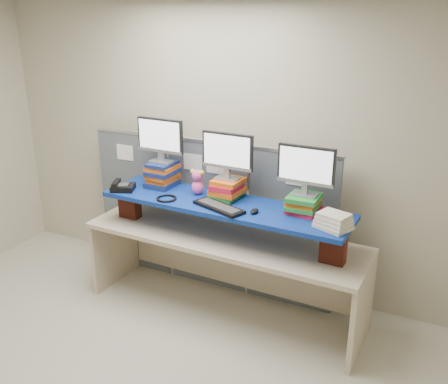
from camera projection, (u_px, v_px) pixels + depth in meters
The scene contains 18 objects.
room at pixel (82, 220), 3.24m from camera, with size 5.00×4.00×2.80m.
cubicle_partition at pixel (208, 214), 4.97m from camera, with size 2.60×0.06×1.53m.
desk at pixel (224, 251), 4.52m from camera, with size 2.61×0.84×0.78m.
brick_pier_left at pixel (130, 204), 4.82m from camera, with size 0.20×0.11×0.27m, color maroon.
brick_pier_right at pixel (333, 247), 3.94m from camera, with size 0.20×0.11×0.27m, color maroon.
blue_board at pixel (224, 205), 4.37m from camera, with size 2.25×0.56×0.04m, color navy.
book_stack_left at pixel (162, 174), 4.74m from camera, with size 0.26×0.31×0.24m.
book_stack_center at pixel (227, 189), 4.44m from camera, with size 0.27×0.32×0.18m.
book_stack_right at pixel (303, 204), 4.13m from camera, with size 0.27×0.30×0.15m.
monitor_left at pixel (160, 138), 4.61m from camera, with size 0.48×0.14×0.42m.
monitor_center at pixel (227, 153), 4.33m from camera, with size 0.48×0.14×0.42m.
monitor_right at pixel (306, 168), 4.03m from camera, with size 0.48×0.14×0.42m.
keyboard at pixel (219, 207), 4.23m from camera, with size 0.51×0.32×0.03m.
mouse at pixel (254, 211), 4.13m from camera, with size 0.06×0.11×0.03m, color black.
desk_phone at pixel (122, 187), 4.66m from camera, with size 0.26×0.25×0.09m.
headset at pixel (167, 198), 4.43m from camera, with size 0.18×0.18×0.02m, color black.
plush_toy at pixel (197, 182), 4.52m from camera, with size 0.14×0.10×0.24m.
binder_stack at pixel (334, 221), 3.83m from camera, with size 0.31×0.28×0.12m.
Camera 1 is at (2.13, -2.29, 2.68)m, focal length 40.00 mm.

